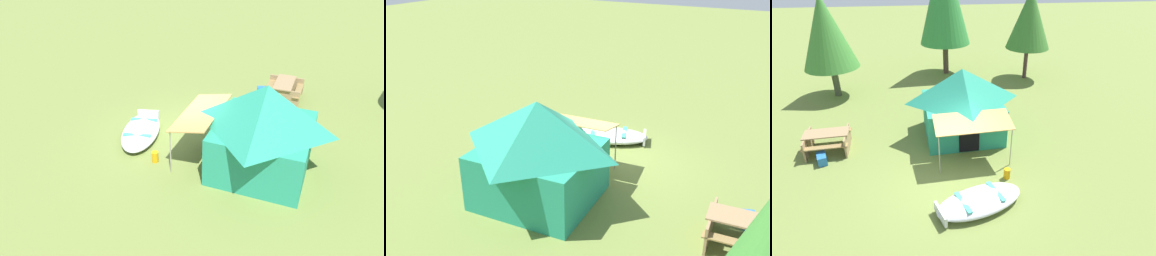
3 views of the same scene
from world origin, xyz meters
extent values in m
plane|color=olive|center=(0.00, 0.00, 0.00)|extent=(80.00, 80.00, 0.00)
ellipsoid|color=silver|center=(0.64, -1.49, 0.21)|extent=(2.96, 2.06, 0.41)
ellipsoid|color=#48484C|center=(0.64, -1.49, 0.24)|extent=(2.70, 1.85, 0.15)
cube|color=#3EB69D|center=(1.15, -1.31, 0.37)|extent=(0.44, 0.94, 0.04)
cube|color=#3EB69D|center=(0.13, -1.67, 0.37)|extent=(0.44, 0.94, 0.04)
cube|color=silver|center=(-0.53, -1.90, 0.23)|extent=(0.34, 0.78, 0.31)
cube|color=#248D70|center=(0.66, 2.83, 0.76)|extent=(3.11, 2.93, 1.53)
pyramid|color=#248D70|center=(0.66, 2.83, 2.16)|extent=(3.36, 3.16, 1.27)
cube|color=black|center=(0.75, 1.45, 0.64)|extent=(0.76, 0.08, 1.22)
cube|color=tan|center=(0.78, 0.87, 1.58)|extent=(2.71, 1.33, 0.25)
cylinder|color=gray|center=(2.05, 0.46, 0.73)|extent=(0.04, 0.04, 1.45)
cylinder|color=gray|center=(-0.42, 0.30, 0.73)|extent=(0.04, 0.04, 1.45)
cube|color=#937752|center=(-4.49, 2.26, 0.73)|extent=(1.65, 0.86, 0.04)
cube|color=olive|center=(-4.45, 1.67, 0.48)|extent=(1.62, 0.38, 0.04)
cube|color=olive|center=(-4.54, 2.85, 0.48)|extent=(1.62, 0.38, 0.04)
cube|color=#937752|center=(-5.19, 2.21, 0.36)|extent=(0.17, 1.44, 0.71)
cube|color=#937752|center=(-3.79, 2.32, 0.36)|extent=(0.17, 1.44, 0.71)
cube|color=#2567B1|center=(-4.54, 1.43, 0.16)|extent=(0.47, 0.65, 0.33)
cylinder|color=orange|center=(1.76, -0.27, 0.18)|extent=(0.30, 0.30, 0.36)
cylinder|color=#4D3434|center=(5.16, 9.10, 0.90)|extent=(0.23, 0.23, 1.80)
cone|color=#39742E|center=(5.16, 9.10, 3.42)|extent=(2.48, 2.48, 3.23)
cylinder|color=#434734|center=(-5.30, 7.69, 0.76)|extent=(0.33, 0.33, 1.52)
cone|color=#3D8033|center=(-5.30, 7.69, 3.28)|extent=(2.66, 2.66, 3.51)
cylinder|color=#47382D|center=(0.58, 10.52, 0.93)|extent=(0.33, 0.33, 1.86)
camera|label=1|loc=(10.33, 5.12, 7.14)|focal=36.10mm
camera|label=2|loc=(-5.17, 11.07, 6.33)|focal=40.07mm
camera|label=3|loc=(-0.71, -8.45, 6.57)|focal=29.67mm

